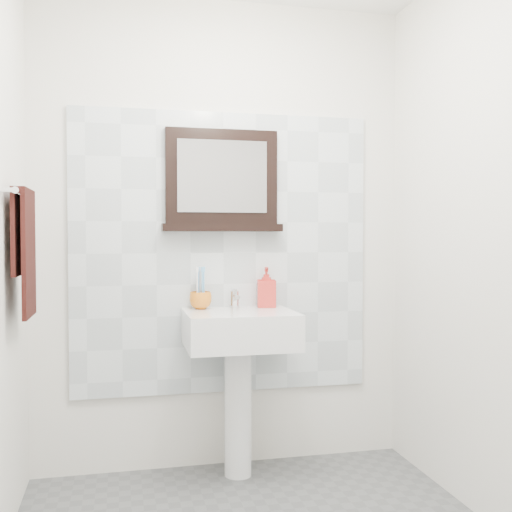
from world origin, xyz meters
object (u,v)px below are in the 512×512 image
(pedestal_sink, at_px, (240,347))
(framed_mirror, at_px, (222,183))
(hand_towel, at_px, (25,243))
(soap_dispenser, at_px, (266,287))
(toothbrush_cup, at_px, (201,300))

(pedestal_sink, bearing_deg, framed_mirror, 107.54)
(pedestal_sink, height_order, framed_mirror, framed_mirror)
(hand_towel, bearing_deg, pedestal_sink, 13.72)
(pedestal_sink, distance_m, soap_dispenser, 0.37)
(pedestal_sink, relative_size, soap_dispenser, 4.46)
(toothbrush_cup, relative_size, framed_mirror, 0.18)
(framed_mirror, relative_size, hand_towel, 1.16)
(pedestal_sink, xyz_separation_m, soap_dispenser, (0.17, 0.14, 0.29))
(toothbrush_cup, height_order, hand_towel, hand_towel)
(hand_towel, bearing_deg, toothbrush_cup, 24.73)
(toothbrush_cup, relative_size, hand_towel, 0.21)
(framed_mirror, bearing_deg, pedestal_sink, -72.46)
(soap_dispenser, height_order, framed_mirror, framed_mirror)
(pedestal_sink, distance_m, hand_towel, 1.15)
(toothbrush_cup, bearing_deg, framed_mirror, 24.59)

